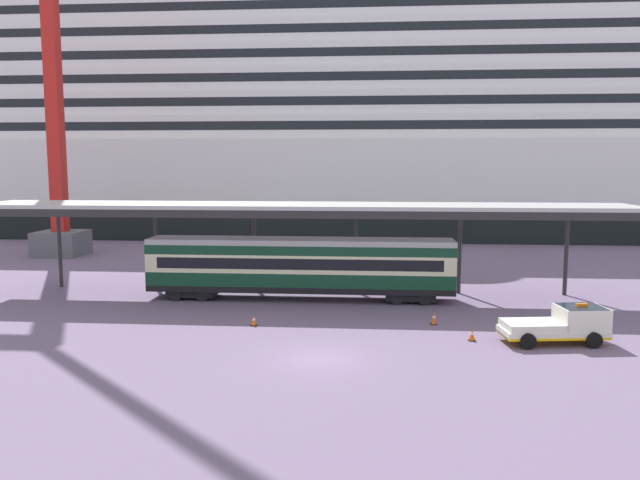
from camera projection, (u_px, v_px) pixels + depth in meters
ground_plane at (320, 358)px, 29.30m from camera, size 400.00×400.00×0.00m
cruise_ship at (369, 127)px, 82.49m from camera, size 170.48×25.09×40.71m
platform_canopy at (301, 208)px, 41.75m from camera, size 43.50×5.53×6.39m
train_carriage at (300, 266)px, 41.77m from camera, size 20.28×2.81×4.11m
service_truck at (563, 324)px, 31.76m from camera, size 5.43×2.80×2.02m
traffic_cone_near at (472, 335)px, 32.21m from camera, size 0.36×0.36×0.62m
traffic_cone_mid at (254, 320)px, 35.20m from camera, size 0.36×0.36×0.60m
traffic_cone_far at (434, 318)px, 35.44m from camera, size 0.36×0.36×0.76m
dockside_crane at (56, 71)px, 60.07m from camera, size 11.70×4.40×56.11m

